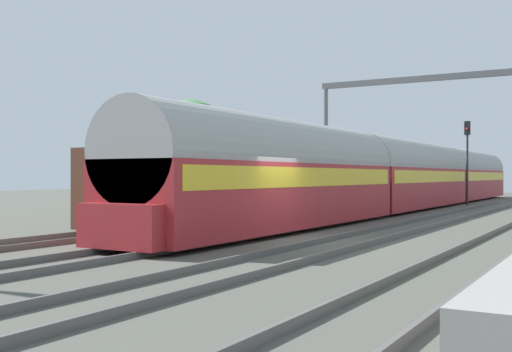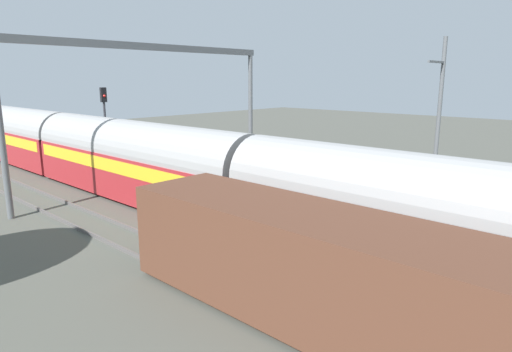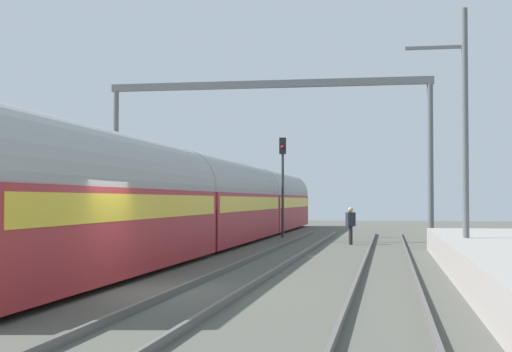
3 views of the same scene
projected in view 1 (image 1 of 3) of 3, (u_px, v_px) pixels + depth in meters
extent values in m
plane|color=#4F4F47|center=(292.00, 240.00, 18.98)|extent=(120.00, 120.00, 0.00)
cube|color=#575452|center=(130.00, 228.00, 22.19)|extent=(0.08, 60.00, 0.16)
cube|color=#575452|center=(162.00, 230.00, 21.47)|extent=(0.08, 60.00, 0.16)
cube|color=#575452|center=(220.00, 233.00, 20.29)|extent=(0.08, 60.00, 0.16)
cube|color=#575452|center=(259.00, 235.00, 19.57)|extent=(0.08, 60.00, 0.16)
cube|color=#575452|center=(329.00, 239.00, 18.39)|extent=(0.08, 60.00, 0.16)
cube|color=#575452|center=(376.00, 242.00, 17.67)|extent=(0.08, 60.00, 0.16)
cube|color=#575452|center=(462.00, 246.00, 16.48)|extent=(0.08, 60.00, 0.16)
cube|color=maroon|center=(279.00, 195.00, 22.30)|extent=(2.90, 16.00, 2.20)
cube|color=gold|center=(279.00, 177.00, 22.30)|extent=(2.93, 15.36, 0.64)
cylinder|color=#999999|center=(279.00, 158.00, 22.30)|extent=(2.84, 16.00, 2.84)
cube|color=maroon|center=(411.00, 187.00, 36.46)|extent=(2.90, 16.00, 2.20)
cube|color=gold|center=(411.00, 176.00, 36.46)|extent=(2.93, 15.36, 0.64)
cylinder|color=#999999|center=(411.00, 165.00, 36.46)|extent=(2.84, 16.00, 2.84)
cube|color=maroon|center=(469.00, 184.00, 50.62)|extent=(2.90, 16.00, 2.20)
cube|color=gold|center=(469.00, 176.00, 50.62)|extent=(2.93, 15.36, 0.64)
cylinder|color=#999999|center=(469.00, 168.00, 50.62)|extent=(2.84, 16.00, 2.84)
cube|color=maroon|center=(120.00, 226.00, 15.16)|extent=(2.40, 0.50, 1.10)
cube|color=#563323|center=(215.00, 186.00, 25.61)|extent=(2.80, 13.00, 2.70)
cube|color=black|center=(215.00, 218.00, 25.61)|extent=(2.52, 11.96, 0.10)
cylinder|color=#2D2D33|center=(467.00, 170.00, 40.95)|extent=(0.14, 0.14, 4.60)
cube|color=black|center=(467.00, 128.00, 40.95)|extent=(0.36, 0.20, 0.90)
sphere|color=red|center=(467.00, 129.00, 40.85)|extent=(0.16, 0.16, 0.16)
cylinder|color=#585C60|center=(326.00, 147.00, 40.23)|extent=(0.28, 0.28, 7.50)
cube|color=#585C60|center=(448.00, 77.00, 36.37)|extent=(15.81, 0.24, 0.36)
cylinder|color=#4C3826|center=(191.00, 186.00, 39.21)|extent=(0.36, 0.36, 2.58)
sphere|color=#4A8C48|center=(191.00, 137.00, 39.20)|extent=(4.71, 4.71, 4.71)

